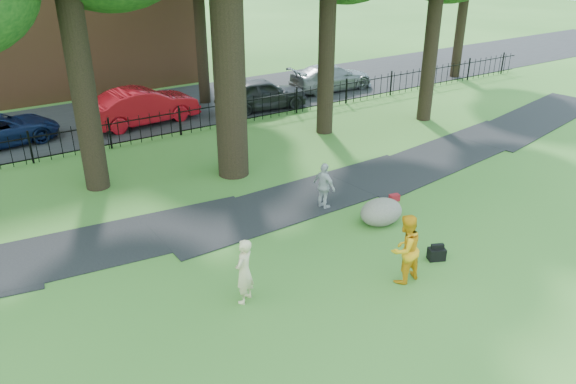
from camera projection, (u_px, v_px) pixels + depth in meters
ground at (353, 261)px, 15.16m from camera, size 120.00×120.00×0.00m
footpath at (304, 199)px, 18.62m from camera, size 36.07×3.85×0.03m
street at (149, 112)px, 27.39m from camera, size 80.00×7.00×0.02m
iron_fence at (180, 122)px, 24.07m from camera, size 44.00×0.04×1.20m
woman at (244, 271)px, 13.21m from camera, size 0.73×0.68×1.68m
man at (405, 249)px, 13.95m from camera, size 0.95×0.76×1.85m
pedestrian at (324, 186)px, 17.69m from camera, size 0.52×0.95×1.54m
boulder at (381, 210)px, 16.99m from camera, size 1.53×1.25×0.81m
backpack at (437, 254)px, 15.16m from camera, size 0.53×0.44×0.34m
red_bag at (394, 198)px, 18.45m from camera, size 0.36×0.26×0.22m
red_sedan at (143, 106)px, 25.42m from camera, size 5.14×2.19×1.65m
navy_van at (0, 130)px, 22.98m from camera, size 4.80×2.61×1.28m
grey_car at (261, 94)px, 27.51m from camera, size 4.66×2.24×1.54m
silver_car at (331, 77)px, 30.79m from camera, size 4.88×2.12×1.40m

